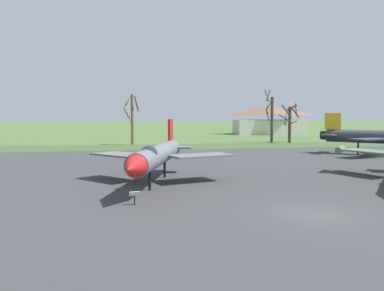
{
  "coord_description": "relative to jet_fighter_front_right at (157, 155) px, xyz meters",
  "views": [
    {
      "loc": [
        -10.33,
        -19.64,
        5.27
      ],
      "look_at": [
        -2.66,
        19.49,
        2.26
      ],
      "focal_mm": 38.29,
      "sensor_mm": 36.0,
      "label": 1
    }
  ],
  "objects": [
    {
      "name": "info_placard_front_right",
      "position": [
        -2.02,
        -6.82,
        -1.69
      ],
      "size": [
        0.63,
        0.31,
        0.85
      ],
      "color": "black",
      "rests_on": "ground"
    },
    {
      "name": "ground_plane",
      "position": [
        7.08,
        -10.75,
        -2.24
      ],
      "size": [
        600.0,
        600.0,
        0.0
      ],
      "primitive_type": "plane",
      "color": "#425B2D"
    },
    {
      "name": "jet_fighter_front_right",
      "position": [
        0.0,
        0.0,
        0.0
      ],
      "size": [
        11.17,
        15.59,
        4.87
      ],
      "color": "#565B60",
      "rests_on": "ground"
    },
    {
      "name": "grass_verge_strip",
      "position": [
        7.08,
        35.66,
        -2.21
      ],
      "size": [
        154.39,
        12.0,
        0.06
      ],
      "primitive_type": "cube",
      "color": "#354D26",
      "rests_on": "ground"
    },
    {
      "name": "bare_tree_backdrop_extra",
      "position": [
        30.51,
        43.51,
        1.75
      ],
      "size": [
        3.33,
        3.43,
        7.24
      ],
      "color": "#42382D",
      "rests_on": "ground"
    },
    {
      "name": "visitor_building",
      "position": [
        38.82,
        74.93,
        1.48
      ],
      "size": [
        20.31,
        12.32,
        7.52
      ],
      "color": "beige",
      "rests_on": "ground"
    },
    {
      "name": "bare_tree_far_right",
      "position": [
        28.87,
        40.01,
        1.27
      ],
      "size": [
        3.61,
        3.47,
        7.35
      ],
      "color": "#42382D",
      "rests_on": "ground"
    },
    {
      "name": "asphalt_apron",
      "position": [
        7.08,
        4.4,
        -2.22
      ],
      "size": [
        94.39,
        50.51,
        0.05
      ],
      "primitive_type": "cube",
      "color": "#333335",
      "rests_on": "ground"
    },
    {
      "name": "bare_tree_right_of_center",
      "position": [
        26.15,
        42.26,
        2.67
      ],
      "size": [
        1.7,
        2.43,
        9.94
      ],
      "color": "#42382D",
      "rests_on": "ground"
    },
    {
      "name": "bare_tree_center",
      "position": [
        0.19,
        42.05,
        2.68
      ],
      "size": [
        2.9,
        3.08,
        8.79
      ],
      "color": "brown",
      "rests_on": "ground"
    }
  ]
}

